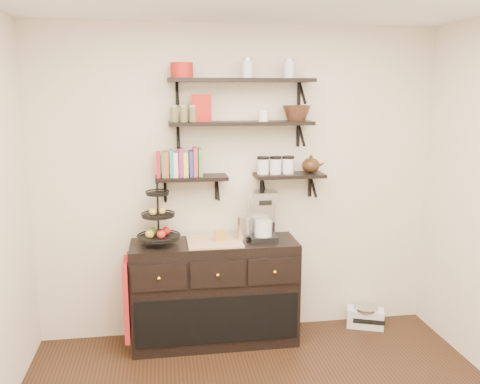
# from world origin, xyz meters

# --- Properties ---
(back_wall) EXTENTS (3.50, 0.02, 2.70)m
(back_wall) POSITION_xyz_m (0.00, 1.75, 1.35)
(back_wall) COLOR #EFE2CA
(back_wall) RESTS_ON ground
(shelf_top) EXTENTS (1.20, 0.27, 0.23)m
(shelf_top) POSITION_xyz_m (0.00, 1.62, 2.23)
(shelf_top) COLOR black
(shelf_top) RESTS_ON back_wall
(shelf_mid) EXTENTS (1.20, 0.27, 0.23)m
(shelf_mid) POSITION_xyz_m (0.00, 1.62, 1.88)
(shelf_mid) COLOR black
(shelf_mid) RESTS_ON back_wall
(shelf_low_left) EXTENTS (0.60, 0.25, 0.23)m
(shelf_low_left) POSITION_xyz_m (-0.42, 1.63, 1.43)
(shelf_low_left) COLOR black
(shelf_low_left) RESTS_ON back_wall
(shelf_low_right) EXTENTS (0.60, 0.25, 0.23)m
(shelf_low_right) POSITION_xyz_m (0.42, 1.63, 1.43)
(shelf_low_right) COLOR black
(shelf_low_right) RESTS_ON back_wall
(cookbooks) EXTENTS (0.36, 0.15, 0.26)m
(cookbooks) POSITION_xyz_m (-0.51, 1.63, 1.56)
(cookbooks) COLOR #B6152E
(cookbooks) RESTS_ON shelf_low_left
(glass_canisters) EXTENTS (0.32, 0.10, 0.13)m
(glass_canisters) POSITION_xyz_m (0.30, 1.63, 1.51)
(glass_canisters) COLOR silver
(glass_canisters) RESTS_ON shelf_low_right
(sideboard) EXTENTS (1.40, 0.50, 0.92)m
(sideboard) POSITION_xyz_m (-0.25, 1.51, 0.45)
(sideboard) COLOR black
(sideboard) RESTS_ON floor
(fruit_stand) EXTENTS (0.35, 0.35, 0.51)m
(fruit_stand) POSITION_xyz_m (-0.70, 1.52, 1.08)
(fruit_stand) COLOR black
(fruit_stand) RESTS_ON sideboard
(candle) EXTENTS (0.08, 0.08, 0.08)m
(candle) POSITION_xyz_m (-0.20, 1.51, 0.96)
(candle) COLOR #AC7427
(candle) RESTS_ON sideboard
(coffee_maker) EXTENTS (0.23, 0.22, 0.42)m
(coffee_maker) POSITION_xyz_m (0.17, 1.54, 1.10)
(coffee_maker) COLOR black
(coffee_maker) RESTS_ON sideboard
(thermal_carafe) EXTENTS (0.11, 0.11, 0.22)m
(thermal_carafe) POSITION_xyz_m (-0.00, 1.49, 1.01)
(thermal_carafe) COLOR silver
(thermal_carafe) RESTS_ON sideboard
(apron) EXTENTS (0.04, 0.29, 0.67)m
(apron) POSITION_xyz_m (-0.98, 1.41, 0.48)
(apron) COLOR maroon
(apron) RESTS_ON sideboard
(radio) EXTENTS (0.36, 0.28, 0.20)m
(radio) POSITION_xyz_m (1.16, 1.58, 0.10)
(radio) COLOR silver
(radio) RESTS_ON floor
(recipe_box) EXTENTS (0.17, 0.08, 0.22)m
(recipe_box) POSITION_xyz_m (-0.33, 1.61, 2.01)
(recipe_box) COLOR #A61913
(recipe_box) RESTS_ON shelf_mid
(walnut_bowl) EXTENTS (0.24, 0.24, 0.13)m
(walnut_bowl) POSITION_xyz_m (0.47, 1.61, 1.96)
(walnut_bowl) COLOR black
(walnut_bowl) RESTS_ON shelf_mid
(ramekins) EXTENTS (0.09, 0.09, 0.10)m
(ramekins) POSITION_xyz_m (0.19, 1.61, 1.95)
(ramekins) COLOR white
(ramekins) RESTS_ON shelf_mid
(teapot) EXTENTS (0.23, 0.18, 0.16)m
(teapot) POSITION_xyz_m (0.61, 1.63, 1.53)
(teapot) COLOR #362110
(teapot) RESTS_ON shelf_low_right
(red_pot) EXTENTS (0.18, 0.18, 0.12)m
(red_pot) POSITION_xyz_m (-0.48, 1.61, 2.31)
(red_pot) COLOR #A61913
(red_pot) RESTS_ON shelf_top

